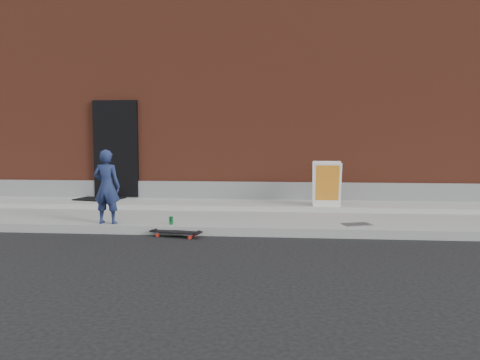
# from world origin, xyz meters

# --- Properties ---
(ground) EXTENTS (80.00, 80.00, 0.00)m
(ground) POSITION_xyz_m (0.00, 0.00, 0.00)
(ground) COLOR black
(ground) RESTS_ON ground
(sidewalk) EXTENTS (20.00, 3.00, 0.15)m
(sidewalk) POSITION_xyz_m (0.00, 1.50, 0.07)
(sidewalk) COLOR gray
(sidewalk) RESTS_ON ground
(apron) EXTENTS (20.00, 1.20, 0.10)m
(apron) POSITION_xyz_m (0.00, 2.40, 0.20)
(apron) COLOR gray
(apron) RESTS_ON sidewalk
(building) EXTENTS (20.00, 8.10, 5.00)m
(building) POSITION_xyz_m (-0.00, 6.99, 2.50)
(building) COLOR brown
(building) RESTS_ON ground
(child) EXTENTS (0.49, 0.33, 1.30)m
(child) POSITION_xyz_m (-1.78, 0.20, 0.80)
(child) COLOR #1C274E
(child) RESTS_ON sidewalk
(skateboard) EXTENTS (0.88, 0.41, 0.10)m
(skateboard) POSITION_xyz_m (-0.48, -0.12, 0.08)
(skateboard) COLOR red
(skateboard) RESTS_ON ground
(pizza_sign) EXTENTS (0.58, 0.68, 0.93)m
(pizza_sign) POSITION_xyz_m (2.19, 1.98, 0.72)
(pizza_sign) COLOR white
(pizza_sign) RESTS_ON apron
(soda_can) EXTENTS (0.08, 0.08, 0.14)m
(soda_can) POSITION_xyz_m (-0.64, 0.20, 0.22)
(soda_can) COLOR #1A8238
(soda_can) RESTS_ON sidewalk
(doormat) EXTENTS (1.09, 0.96, 0.03)m
(doormat) POSITION_xyz_m (-2.90, 2.63, 0.26)
(doormat) COLOR black
(doormat) RESTS_ON apron
(utility_plate) EXTENTS (0.54, 0.43, 0.01)m
(utility_plate) POSITION_xyz_m (2.58, 0.47, 0.16)
(utility_plate) COLOR #5D5C62
(utility_plate) RESTS_ON sidewalk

